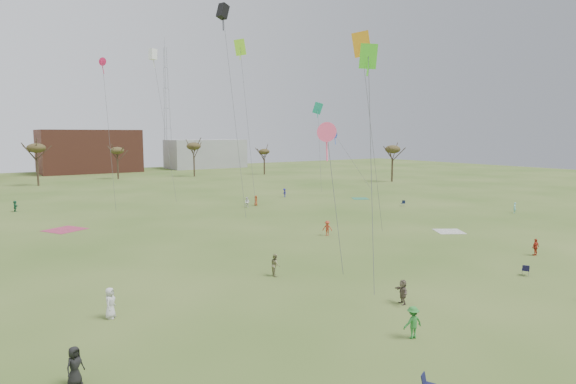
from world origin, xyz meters
TOP-DOWN VIEW (x-y plane):
  - ground at (0.00, 0.00)m, footprint 260.00×260.00m
  - flyer_near_left at (-18.05, 4.16)m, footprint 0.99×1.08m
  - flyer_near_center at (-5.43, -7.80)m, footprint 1.22×0.82m
  - spectator_fore_a at (17.25, -2.15)m, footprint 0.92×0.42m
  - spectator_fore_b at (-5.39, 5.82)m, footprint 0.90×1.01m
  - spectator_fore_c at (-1.96, -3.93)m, footprint 0.98×1.55m
  - flyer_mid_a at (-21.26, -2.81)m, footprint 1.01×0.89m
  - flyer_mid_b at (7.08, 14.91)m, footprint 1.14×1.19m
  - flyer_mid_c at (37.60, 11.79)m, footprint 0.61×0.48m
  - spectator_mid_e at (9.70, 37.04)m, footprint 0.94×0.95m
  - flyer_far_a at (-19.13, 52.00)m, footprint 0.71×1.50m
  - flyer_far_b at (11.68, 37.85)m, footprint 0.86×0.90m
  - flyer_far_c at (20.74, 43.56)m, footprint 0.73×1.06m
  - blanket_cream at (19.70, 8.90)m, footprint 4.02×4.02m
  - blanket_plum at (-15.68, 34.14)m, footprint 4.99×4.99m
  - blanket_olive at (30.24, 34.74)m, footprint 3.58×3.58m
  - camp_chair_center at (10.57, -5.00)m, footprint 0.73×0.72m
  - camp_chair_right at (29.82, 24.89)m, footprint 0.65×0.61m
  - kites_aloft at (0.88, 29.85)m, footprint 69.22×54.46m
  - tree_line at (-2.85, 79.12)m, footprint 117.44×49.32m
  - building_brick at (5.00, 120.00)m, footprint 26.00×16.00m
  - building_grey at (40.00, 118.00)m, footprint 24.00×12.00m
  - radio_tower at (30.00, 125.00)m, footprint 1.51×1.72m

SIDE VIEW (x-z plane):
  - ground at x=0.00m, z-range 0.00..0.00m
  - blanket_cream at x=19.70m, z-range -0.01..0.02m
  - blanket_plum at x=-15.68m, z-range -0.01..0.02m
  - blanket_olive at x=30.24m, z-range -0.01..0.02m
  - camp_chair_center at x=10.57m, z-range -0.18..0.69m
  - camp_chair_right at x=29.82m, z-range -0.18..0.69m
  - flyer_mid_c at x=37.60m, z-range 0.00..1.48m
  - flyer_far_c at x=20.74m, z-range 0.00..1.51m
  - spectator_fore_a at x=17.25m, z-range 0.00..1.53m
  - flyer_far_b at x=11.68m, z-range 0.00..1.55m
  - spectator_mid_e at x=9.70m, z-range 0.00..1.55m
  - flyer_far_a at x=-19.13m, z-range 0.00..1.56m
  - spectator_fore_c at x=-1.96m, z-range 0.00..1.59m
  - flyer_mid_b at x=7.08m, z-range 0.00..1.62m
  - spectator_fore_b at x=-5.39m, z-range 0.00..1.71m
  - flyer_mid_a at x=-21.26m, z-range 0.00..1.73m
  - flyer_near_center at x=-5.43m, z-range 0.00..1.74m
  - flyer_near_left at x=-18.05m, z-range 0.00..1.86m
  - building_grey at x=40.00m, z-range 0.00..9.00m
  - building_brick at x=5.00m, z-range 0.00..12.00m
  - tree_line at x=-2.85m, z-range 2.63..11.54m
  - radio_tower at x=30.00m, z-range -1.29..39.71m
  - kites_aloft at x=0.88m, z-range 7.93..32.87m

